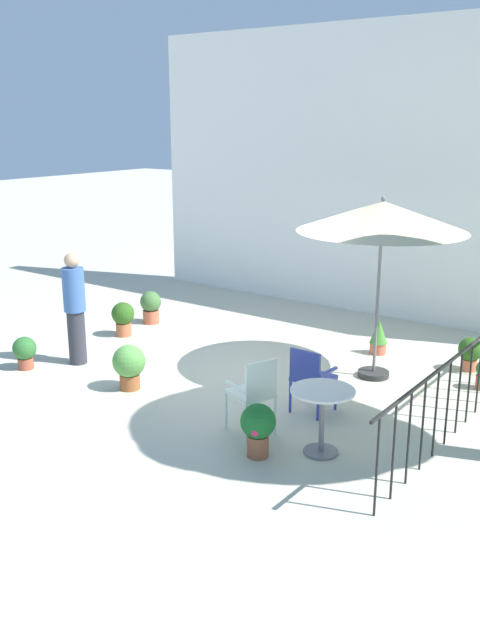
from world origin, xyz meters
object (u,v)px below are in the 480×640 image
object	(u,v)px
patio_umbrella_0	(382,218)
potted_plant_4	(123,317)
potted_plant_7	(129,364)
potted_plant_6	(25,351)
cafe_table_0	(322,409)
patio_chair_1	(310,375)
potted_plant_1	(258,426)
potted_plant_3	(379,336)
standing_person	(75,307)
potted_plant_2	(470,352)
potted_plant_0	(151,306)
patio_chair_0	(254,390)

from	to	relation	value
patio_umbrella_0	potted_plant_4	size ratio (longest dim) A/B	4.39
potted_plant_7	potted_plant_6	bearing A→B (deg)	-169.69
cafe_table_0	potted_plant_6	distance (m)	4.82
patio_umbrella_0	potted_plant_4	bearing A→B (deg)	-170.65
patio_chair_1	potted_plant_4	world-z (taller)	patio_chair_1
potted_plant_1	potted_plant_3	size ratio (longest dim) A/B	1.11
potted_plant_1	standing_person	xyz separation A→B (m)	(-3.87, 0.89, 0.51)
potted_plant_3	potted_plant_2	bearing A→B (deg)	3.45
potted_plant_3	potted_plant_4	distance (m)	4.20
patio_umbrella_0	potted_plant_7	world-z (taller)	patio_umbrella_0
potted_plant_2	potted_plant_6	distance (m)	6.46
potted_plant_3	cafe_table_0	bearing A→B (deg)	-74.77
potted_plant_0	potted_plant_3	xyz separation A→B (m)	(4.00, 0.83, -0.04)
potted_plant_2	potted_plant_6	xyz separation A→B (m)	(-5.27, -3.73, -0.01)
patio_umbrella_0	potted_plant_2	distance (m)	2.45
cafe_table_0	potted_plant_3	world-z (taller)	cafe_table_0
patio_chair_1	potted_plant_7	size ratio (longest dim) A/B	1.37
patio_chair_1	standing_person	bearing A→B (deg)	-173.34
patio_umbrella_0	potted_plant_1	xyz separation A→B (m)	(0.04, -2.96, -1.90)
potted_plant_4	potted_plant_6	size ratio (longest dim) A/B	1.19
standing_person	potted_plant_7	bearing A→B (deg)	-12.20
potted_plant_6	patio_chair_0	bearing A→B (deg)	2.30
cafe_table_0	potted_plant_3	size ratio (longest dim) A/B	1.37
potted_plant_1	potted_plant_3	distance (m)	3.94
patio_umbrella_0	potted_plant_1	distance (m)	3.51
potted_plant_7	potted_plant_0	bearing A→B (deg)	127.67
potted_plant_4	patio_chair_1	bearing A→B (deg)	-12.65
cafe_table_0	potted_plant_2	xyz separation A→B (m)	(0.46, 3.53, -0.23)
standing_person	patio_umbrella_0	bearing A→B (deg)	28.39
patio_chair_1	potted_plant_2	xyz separation A→B (m)	(1.11, 2.67, -0.21)
patio_chair_1	potted_plant_6	world-z (taller)	patio_chair_1
potted_plant_7	potted_plant_2	bearing A→B (deg)	44.34
patio_chair_0	potted_plant_6	bearing A→B (deg)	-177.70
cafe_table_0	potted_plant_1	xyz separation A→B (m)	(-0.51, -0.47, -0.16)
patio_chair_0	potted_plant_2	world-z (taller)	patio_chair_0
potted_plant_6	standing_person	size ratio (longest dim) A/B	0.29
cafe_table_0	standing_person	distance (m)	4.42
potted_plant_0	potted_plant_1	bearing A→B (deg)	-34.85
patio_chair_0	patio_chair_1	distance (m)	0.92
standing_person	potted_plant_2	bearing A→B (deg)	32.69
potted_plant_4	standing_person	world-z (taller)	standing_person
patio_chair_1	patio_chair_0	bearing A→B (deg)	-103.43
potted_plant_2	potted_plant_3	bearing A→B (deg)	-176.55
patio_umbrella_0	potted_plant_3	bearing A→B (deg)	111.74
patio_chair_1	potted_plant_3	distance (m)	2.61
patio_chair_0	standing_person	bearing A→B (deg)	172.53
patio_chair_1	standing_person	world-z (taller)	standing_person
potted_plant_6	cafe_table_0	bearing A→B (deg)	2.35
patio_chair_0	potted_plant_0	xyz separation A→B (m)	(-4.08, 2.65, -0.23)
potted_plant_0	standing_person	distance (m)	2.33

